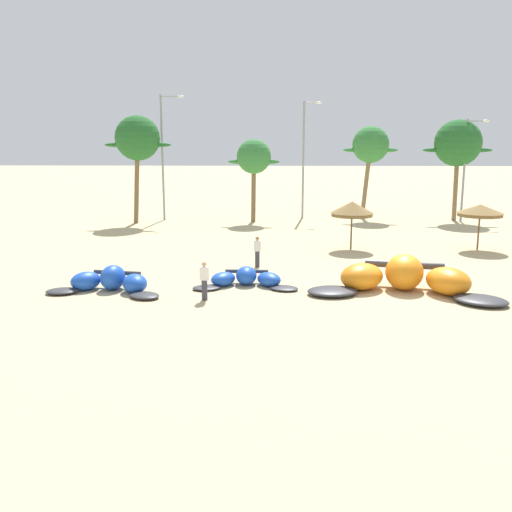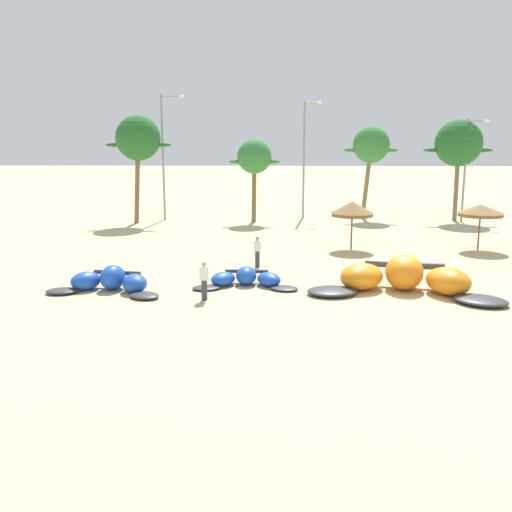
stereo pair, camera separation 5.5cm
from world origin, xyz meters
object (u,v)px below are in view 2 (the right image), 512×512
object	(u,v)px
kite_left_of_center	(404,278)
palm_leftmost	(138,139)
person_near_kites	(257,252)
lamppost_east_center	(467,165)
kite_far_left	(110,282)
beach_umbrella_near_van	(352,209)
palm_center_left	(459,144)
kite_left	(246,279)
palm_left	(254,158)
palm_left_of_gap	(371,146)
beach_umbrella_middle	(481,210)
lamppost_west_center	(305,154)
person_by_umbrellas	(204,281)
lamppost_west	(165,151)

from	to	relation	value
kite_left_of_center	palm_leftmost	xyz separation A→B (m)	(-16.47, 20.76, 6.05)
person_near_kites	lamppost_east_center	distance (m)	24.24
kite_far_left	beach_umbrella_near_van	world-z (taller)	beach_umbrella_near_van
beach_umbrella_near_van	person_near_kites	bearing A→B (deg)	-137.55
kite_left_of_center	palm_center_left	distance (m)	25.51
kite_left	palm_left	world-z (taller)	palm_left
palm_left_of_gap	palm_center_left	distance (m)	6.97
beach_umbrella_middle	lamppost_west_center	size ratio (longest dim) A/B	0.28
kite_left	beach_umbrella_middle	bearing A→B (deg)	33.76
person_by_umbrellas	palm_leftmost	xyz separation A→B (m)	(-7.91, 22.36, 5.83)
kite_left	lamppost_west_center	xyz separation A→B (m)	(3.81, 23.64, 5.09)
beach_umbrella_middle	person_by_umbrellas	size ratio (longest dim) A/B	1.71
kite_far_left	lamppost_west_center	distance (m)	27.08
beach_umbrella_middle	lamppost_west	world-z (taller)	lamppost_west
person_near_kites	palm_left	size ratio (longest dim) A/B	0.24
kite_far_left	person_by_umbrellas	xyz separation A→B (m)	(4.32, -1.27, 0.40)
palm_center_left	beach_umbrella_near_van	bearing A→B (deg)	-127.60
beach_umbrella_near_van	lamppost_west	xyz separation A→B (m)	(-13.75, 12.85, 3.17)
palm_left	lamppost_west_center	world-z (taller)	lamppost_west_center
person_by_umbrellas	palm_leftmost	distance (m)	24.42
kite_far_left	person_near_kites	bearing A→B (deg)	38.73
palm_left	palm_center_left	size ratio (longest dim) A/B	0.81
palm_leftmost	palm_left_of_gap	xyz separation A→B (m)	(18.80, 3.43, -0.54)
lamppost_west_center	kite_far_left	bearing A→B (deg)	-111.45
palm_leftmost	beach_umbrella_middle	bearing A→B (deg)	-25.17
person_by_umbrellas	palm_center_left	size ratio (longest dim) A/B	0.20
kite_left	beach_umbrella_middle	xyz separation A→B (m)	(13.60, 9.09, 2.10)
kite_far_left	lamppost_west	distance (m)	23.66
beach_umbrella_middle	palm_left	xyz separation A→B (m)	(-14.00, 11.85, 2.77)
lamppost_west	palm_center_left	bearing A→B (deg)	1.02
beach_umbrella_near_van	palm_left_of_gap	xyz separation A→B (m)	(3.34, 14.38, 3.63)
kite_far_left	palm_left_of_gap	world-z (taller)	palm_left_of_gap
kite_far_left	kite_left_of_center	distance (m)	12.89
palm_left_of_gap	lamppost_east_center	distance (m)	7.81
kite_left_of_center	person_near_kites	bearing A→B (deg)	144.17
kite_left	lamppost_east_center	size ratio (longest dim) A/B	0.61
lamppost_east_center	person_by_umbrellas	bearing A→B (deg)	-127.51
kite_left	person_near_kites	bearing A→B (deg)	84.25
beach_umbrella_middle	palm_center_left	bearing A→B (deg)	78.97
kite_left_of_center	person_near_kites	distance (m)	8.10
palm_leftmost	palm_left	bearing A→B (deg)	6.21
kite_far_left	beach_umbrella_middle	bearing A→B (deg)	27.65
palm_leftmost	lamppost_east_center	bearing A→B (deg)	3.27
person_by_umbrellas	lamppost_east_center	xyz separation A→B (m)	(18.31, 23.86, 3.82)
person_near_kites	lamppost_west	world-z (taller)	lamppost_west
palm_leftmost	palm_center_left	size ratio (longest dim) A/B	1.03
beach_umbrella_near_van	lamppost_west_center	distance (m)	15.07
person_by_umbrellas	kite_left	bearing A→B (deg)	56.34
kite_left_of_center	palm_center_left	bearing A→B (deg)	68.26
palm_left	lamppost_west	xyz separation A→B (m)	(-7.41, 0.91, 0.48)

